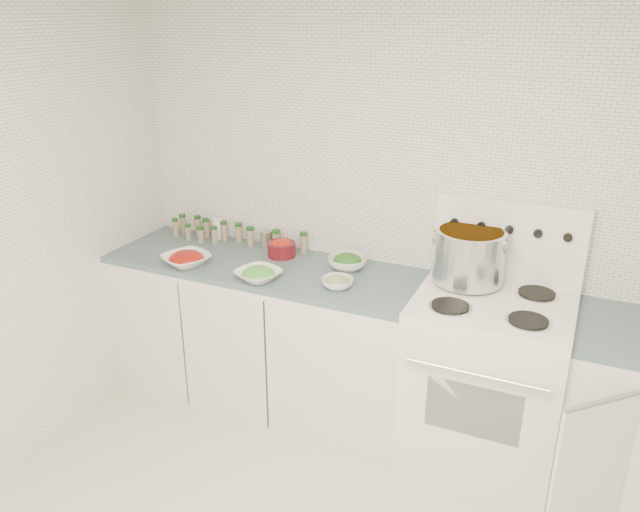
{
  "coord_description": "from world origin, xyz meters",
  "views": [
    {
      "loc": [
        0.84,
        -1.68,
        2.27
      ],
      "look_at": [
        -0.44,
        1.14,
        1.03
      ],
      "focal_mm": 35.0,
      "sensor_mm": 36.0,
      "label": 1
    }
  ],
  "objects_px": {
    "bowl_tomato": "(186,259)",
    "stock_pot": "(469,254)",
    "bowl_snowpea": "(258,274)",
    "stove": "(486,376)"
  },
  "relations": [
    {
      "from": "stove",
      "to": "stock_pot",
      "type": "bearing_deg",
      "value": 138.47
    },
    {
      "from": "stock_pot",
      "to": "bowl_snowpea",
      "type": "xyz_separation_m",
      "value": [
        -1.04,
        -0.36,
        -0.16
      ]
    },
    {
      "from": "bowl_tomato",
      "to": "bowl_snowpea",
      "type": "xyz_separation_m",
      "value": [
        0.48,
        -0.01,
        -0.0
      ]
    },
    {
      "from": "bowl_tomato",
      "to": "bowl_snowpea",
      "type": "distance_m",
      "value": 0.48
    },
    {
      "from": "stove",
      "to": "bowl_tomato",
      "type": "bearing_deg",
      "value": -173.53
    },
    {
      "from": "bowl_tomato",
      "to": "bowl_snowpea",
      "type": "bearing_deg",
      "value": -1.78
    },
    {
      "from": "stove",
      "to": "bowl_snowpea",
      "type": "xyz_separation_m",
      "value": [
        -1.21,
        -0.21,
        0.44
      ]
    },
    {
      "from": "bowl_tomato",
      "to": "stock_pot",
      "type": "bearing_deg",
      "value": 12.7
    },
    {
      "from": "stove",
      "to": "bowl_tomato",
      "type": "relative_size",
      "value": 4.08
    },
    {
      "from": "stock_pot",
      "to": "bowl_snowpea",
      "type": "distance_m",
      "value": 1.12
    }
  ]
}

